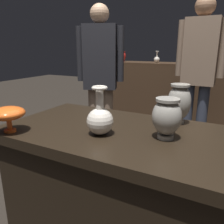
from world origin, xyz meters
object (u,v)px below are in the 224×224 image
object	(u,v)px
vase_right_accent	(179,102)
shelf_vase_left	(157,59)
vase_left_accent	(8,114)
shelf_vase_far_left	(123,56)
vase_tall_behind	(167,117)
visitor_center_back	(199,69)
vase_centerpiece	(100,119)
shelf_vase_center	(197,58)
visitor_near_left	(100,74)

from	to	relation	value
vase_right_accent	shelf_vase_left	bearing A→B (deg)	110.29
vase_left_accent	shelf_vase_far_left	world-z (taller)	shelf_vase_far_left
vase_tall_behind	visitor_center_back	world-z (taller)	visitor_center_back
vase_tall_behind	shelf_vase_far_left	xyz separation A→B (m)	(-1.25, 2.21, 0.17)
vase_right_accent	shelf_vase_far_left	bearing A→B (deg)	122.33
vase_tall_behind	vase_right_accent	size ratio (longest dim) A/B	0.87
vase_right_accent	vase_centerpiece	bearing A→B (deg)	-130.17
vase_left_accent	shelf_vase_left	size ratio (longest dim) A/B	1.01
visitor_center_back	shelf_vase_far_left	bearing A→B (deg)	-29.30
shelf_vase_far_left	vase_centerpiece	bearing A→B (deg)	-67.28
shelf_vase_center	vase_left_accent	bearing A→B (deg)	-100.77
visitor_center_back	shelf_vase_center	bearing A→B (deg)	-78.53
vase_right_accent	shelf_vase_center	bearing A→B (deg)	95.93
shelf_vase_far_left	shelf_vase_center	size ratio (longest dim) A/B	1.14
vase_centerpiece	vase_tall_behind	size ratio (longest dim) A/B	1.24
vase_centerpiece	visitor_near_left	distance (m)	1.32
visitor_center_back	visitor_near_left	xyz separation A→B (m)	(-0.87, -0.48, -0.05)
vase_left_accent	shelf_vase_far_left	bearing A→B (deg)	102.90
visitor_center_back	visitor_near_left	size ratio (longest dim) A/B	1.05
vase_tall_behind	vase_left_accent	bearing A→B (deg)	-158.38
vase_left_accent	vase_tall_behind	bearing A→B (deg)	21.62
vase_left_accent	shelf_vase_far_left	size ratio (longest dim) A/B	1.08
vase_tall_behind	shelf_vase_left	bearing A→B (deg)	108.24
shelf_vase_far_left	shelf_vase_center	world-z (taller)	shelf_vase_far_left
vase_tall_behind	vase_right_accent	xyz separation A→B (m)	(0.00, 0.24, 0.01)
shelf_vase_far_left	vase_right_accent	bearing A→B (deg)	-57.67
vase_tall_behind	vase_left_accent	xyz separation A→B (m)	(-0.68, -0.27, -0.01)
vase_left_accent	visitor_near_left	bearing A→B (deg)	101.73
vase_tall_behind	shelf_vase_left	world-z (taller)	shelf_vase_left
shelf_vase_far_left	visitor_center_back	xyz separation A→B (m)	(1.17, -0.68, -0.09)
shelf_vase_far_left	shelf_vase_center	xyz separation A→B (m)	(1.04, 0.01, -0.01)
visitor_near_left	visitor_center_back	bearing A→B (deg)	-172.41
vase_left_accent	shelf_vase_left	bearing A→B (deg)	91.10
shelf_vase_left	shelf_vase_center	distance (m)	0.52
shelf_vase_left	shelf_vase_far_left	world-z (taller)	shelf_vase_left
vase_right_accent	visitor_center_back	distance (m)	1.29
vase_right_accent	shelf_vase_left	xyz separation A→B (m)	(-0.73, 1.96, 0.13)
vase_right_accent	visitor_center_back	xyz separation A→B (m)	(-0.08, 1.29, 0.07)
vase_tall_behind	shelf_vase_far_left	distance (m)	2.54
visitor_near_left	vase_centerpiece	bearing A→B (deg)	99.03
shelf_vase_center	visitor_near_left	size ratio (longest dim) A/B	0.08
shelf_vase_center	visitor_center_back	bearing A→B (deg)	-79.51
vase_tall_behind	shelf_vase_left	distance (m)	2.32
shelf_vase_far_left	visitor_near_left	bearing A→B (deg)	-75.79
vase_centerpiece	shelf_vase_left	size ratio (longest dim) A/B	1.46
vase_tall_behind	shelf_vase_far_left	world-z (taller)	shelf_vase_far_left
shelf_vase_far_left	shelf_vase_center	bearing A→B (deg)	0.53
vase_left_accent	shelf_vase_left	xyz separation A→B (m)	(-0.05, 2.47, 0.15)
vase_left_accent	vase_right_accent	world-z (taller)	vase_right_accent
vase_right_accent	shelf_vase_left	distance (m)	2.10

